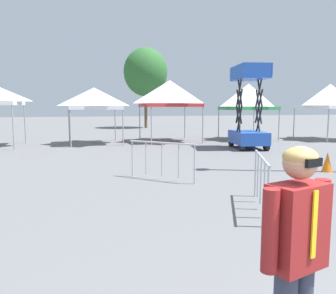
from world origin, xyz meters
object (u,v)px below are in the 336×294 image
object	(u,v)px
tree_behind_tents_left	(146,72)
canopy_tent_left_of_center	(248,97)
scissor_lift	(249,124)
traffic_cone_lot_center	(327,162)
crowd_barrier_by_lift	(261,172)
canopy_tent_far_left	(94,99)
canopy_tent_behind_right	(170,94)
person_foreground	(296,252)
canopy_tent_center	(330,96)
crowd_barrier_mid_lot	(162,153)

from	to	relation	value
tree_behind_tents_left	canopy_tent_left_of_center	bearing A→B (deg)	-73.95
scissor_lift	traffic_cone_lot_center	world-z (taller)	scissor_lift
tree_behind_tents_left	crowd_barrier_by_lift	distance (m)	26.50
canopy_tent_far_left	canopy_tent_behind_right	distance (m)	4.32
scissor_lift	person_foreground	distance (m)	14.34
canopy_tent_left_of_center	person_foreground	bearing A→B (deg)	-117.57
canopy_tent_center	traffic_cone_lot_center	bearing A→B (deg)	-130.71
crowd_barrier_mid_lot	tree_behind_tents_left	bearing A→B (deg)	79.60
canopy_tent_center	tree_behind_tents_left	world-z (taller)	tree_behind_tents_left
person_foreground	crowd_barrier_mid_lot	size ratio (longest dim) A/B	1.16
canopy_tent_behind_right	canopy_tent_left_of_center	bearing A→B (deg)	-3.11
canopy_tent_left_of_center	crowd_barrier_by_lift	size ratio (longest dim) A/B	1.77
canopy_tent_left_of_center	crowd_barrier_mid_lot	size ratio (longest dim) A/B	2.24
canopy_tent_left_of_center	traffic_cone_lot_center	size ratio (longest dim) A/B	5.51
canopy_tent_left_of_center	canopy_tent_center	bearing A→B (deg)	-14.43
canopy_tent_behind_right	crowd_barrier_by_lift	xyz separation A→B (m)	(-1.78, -13.16, -2.04)
canopy_tent_behind_right	tree_behind_tents_left	world-z (taller)	tree_behind_tents_left
canopy_tent_behind_right	scissor_lift	xyz separation A→B (m)	(2.79, -4.28, -1.58)
crowd_barrier_mid_lot	canopy_tent_left_of_center	bearing A→B (deg)	50.86
canopy_tent_center	canopy_tent_far_left	bearing A→B (deg)	174.27
canopy_tent_behind_right	person_foreground	world-z (taller)	canopy_tent_behind_right
canopy_tent_behind_right	traffic_cone_lot_center	world-z (taller)	canopy_tent_behind_right
crowd_barrier_mid_lot	traffic_cone_lot_center	distance (m)	5.34
tree_behind_tents_left	person_foreground	bearing A→B (deg)	-99.50
tree_behind_tents_left	crowd_barrier_mid_lot	world-z (taller)	tree_behind_tents_left
scissor_lift	person_foreground	xyz separation A→B (m)	(-6.60, -12.73, -0.18)
canopy_tent_far_left	canopy_tent_left_of_center	bearing A→B (deg)	-1.00
canopy_tent_far_left	person_foreground	size ratio (longest dim) A/B	1.72
scissor_lift	canopy_tent_center	bearing A→B (deg)	21.46
scissor_lift	crowd_barrier_mid_lot	distance (m)	8.18
canopy_tent_far_left	canopy_tent_left_of_center	world-z (taller)	canopy_tent_left_of_center
canopy_tent_behind_right	crowd_barrier_by_lift	distance (m)	13.44
canopy_tent_left_of_center	traffic_cone_lot_center	xyz separation A→B (m)	(-2.63, -9.97, -2.33)
tree_behind_tents_left	canopy_tent_far_left	bearing A→B (deg)	-113.06
canopy_tent_far_left	canopy_tent_behind_right	world-z (taller)	canopy_tent_behind_right
crowd_barrier_mid_lot	traffic_cone_lot_center	bearing A→B (deg)	-2.25
crowd_barrier_mid_lot	canopy_tent_behind_right	bearing A→B (deg)	73.29
canopy_tent_far_left	canopy_tent_left_of_center	size ratio (longest dim) A/B	0.89
canopy_tent_left_of_center	scissor_lift	distance (m)	4.76
scissor_lift	traffic_cone_lot_center	distance (m)	6.04
canopy_tent_far_left	canopy_tent_center	world-z (taller)	canopy_tent_center
scissor_lift	crowd_barrier_mid_lot	xyz separation A→B (m)	(-5.80, -5.75, -0.46)
canopy_tent_left_of_center	traffic_cone_lot_center	distance (m)	10.57
tree_behind_tents_left	traffic_cone_lot_center	bearing A→B (deg)	-87.19
canopy_tent_far_left	crowd_barrier_by_lift	bearing A→B (deg)	-79.05
canopy_tent_left_of_center	traffic_cone_lot_center	bearing A→B (deg)	-104.76
canopy_tent_behind_right	person_foreground	bearing A→B (deg)	-102.63
canopy_tent_far_left	tree_behind_tents_left	world-z (taller)	tree_behind_tents_left
canopy_tent_far_left	crowd_barrier_mid_lot	xyz separation A→B (m)	(1.30, -9.92, -1.72)
canopy_tent_left_of_center	canopy_tent_behind_right	bearing A→B (deg)	176.89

